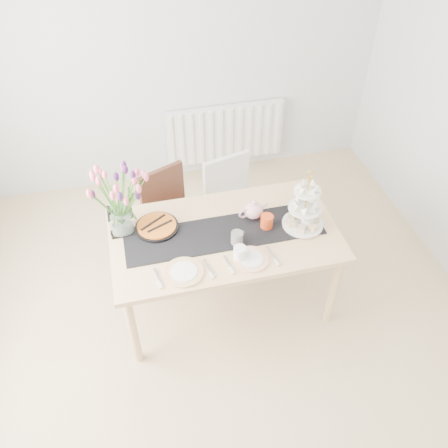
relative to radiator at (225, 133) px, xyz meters
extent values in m
plane|color=tan|center=(-0.50, -2.19, -0.45)|extent=(4.50, 4.50, 0.00)
plane|color=silver|center=(-0.50, 0.06, 0.85)|extent=(4.00, 0.00, 4.00)
cube|color=white|center=(0.00, 0.00, 0.00)|extent=(1.20, 0.08, 0.60)
cube|color=tan|center=(-0.42, -1.72, 0.28)|extent=(1.60, 0.90, 0.04)
cylinder|color=tan|center=(-1.15, -2.10, -0.09)|extent=(0.06, 0.06, 0.71)
cylinder|color=tan|center=(0.31, -2.10, -0.09)|extent=(0.06, 0.06, 0.71)
cylinder|color=tan|center=(-1.15, -1.34, -0.09)|extent=(0.06, 0.06, 0.71)
cylinder|color=tan|center=(0.31, -1.34, -0.09)|extent=(0.06, 0.06, 0.71)
cube|color=#3A1C15|center=(-0.70, -1.13, -0.04)|extent=(0.53, 0.53, 0.04)
cube|color=#3A1C15|center=(-0.77, -0.96, 0.18)|extent=(0.39, 0.20, 0.39)
cylinder|color=#3A1C15|center=(-0.79, -1.36, -0.25)|extent=(0.04, 0.04, 0.39)
cylinder|color=#3A1C15|center=(-0.46, -1.22, -0.25)|extent=(0.04, 0.04, 0.39)
cylinder|color=#3A1C15|center=(-0.93, -1.03, -0.25)|extent=(0.04, 0.04, 0.39)
cylinder|color=#3A1C15|center=(-0.60, -0.89, -0.25)|extent=(0.04, 0.04, 0.39)
cube|color=silver|center=(-0.17, -1.14, -0.02)|extent=(0.51, 0.51, 0.04)
cube|color=silver|center=(-0.22, -0.95, 0.19)|extent=(0.41, 0.14, 0.40)
cylinder|color=silver|center=(-0.30, -1.35, -0.25)|extent=(0.04, 0.04, 0.41)
cylinder|color=silver|center=(0.04, -1.26, -0.25)|extent=(0.04, 0.04, 0.41)
cylinder|color=silver|center=(-0.39, -1.01, -0.25)|extent=(0.04, 0.04, 0.41)
cylinder|color=silver|center=(-0.04, -0.92, -0.25)|extent=(0.04, 0.04, 0.41)
cube|color=black|center=(-0.42, -1.72, 0.30)|extent=(1.40, 0.35, 0.01)
cube|color=silver|center=(-1.11, -1.51, 0.38)|extent=(0.17, 0.17, 0.17)
cylinder|color=gold|center=(0.14, -1.77, 0.52)|extent=(0.01, 0.01, 0.43)
cylinder|color=white|center=(0.14, -1.77, 0.31)|extent=(0.29, 0.29, 0.01)
cylinder|color=white|center=(0.14, -1.77, 0.47)|extent=(0.24, 0.24, 0.01)
cylinder|color=white|center=(0.14, -1.77, 0.61)|extent=(0.19, 0.19, 0.01)
cylinder|color=silver|center=(0.16, -1.79, 0.35)|extent=(0.12, 0.12, 0.09)
cylinder|color=black|center=(-0.88, -1.56, 0.31)|extent=(0.31, 0.31, 0.03)
cylinder|color=orange|center=(-0.88, -1.56, 0.33)|extent=(0.28, 0.28, 0.01)
cylinder|color=slate|center=(-0.36, -1.83, 0.35)|extent=(0.12, 0.12, 0.10)
cylinder|color=white|center=(-0.38, -1.97, 0.35)|extent=(0.10, 0.10, 0.10)
cylinder|color=red|center=(-0.12, -1.72, 0.35)|extent=(0.12, 0.12, 0.11)
cylinder|color=silver|center=(-0.76, -2.01, 0.31)|extent=(0.31, 0.31, 0.01)
cylinder|color=white|center=(-0.31, -2.00, 0.31)|extent=(0.28, 0.28, 0.01)
camera|label=1|loc=(-0.99, -4.03, 2.63)|focal=38.00mm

